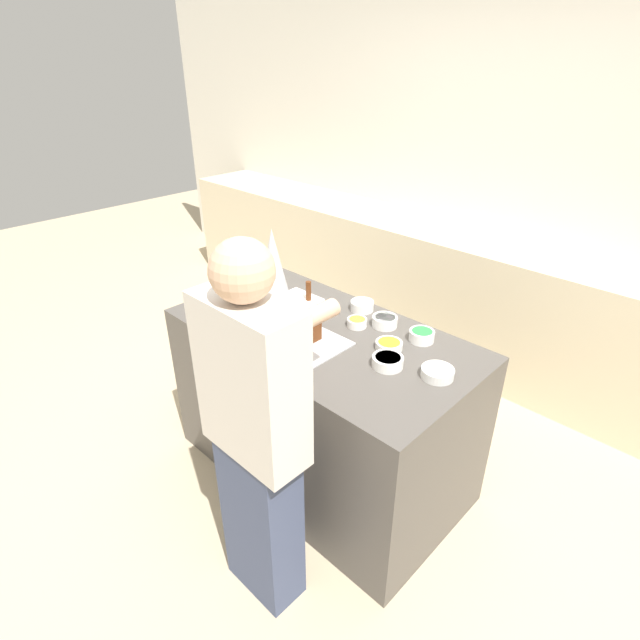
# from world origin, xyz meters

# --- Properties ---
(ground_plane) EXTENTS (12.00, 12.00, 0.00)m
(ground_plane) POSITION_xyz_m (0.00, 0.00, 0.00)
(ground_plane) COLOR #C6B28E
(wall_back) EXTENTS (8.00, 0.05, 2.60)m
(wall_back) POSITION_xyz_m (0.00, 1.94, 1.30)
(wall_back) COLOR white
(wall_back) RESTS_ON ground_plane
(back_cabinet_block) EXTENTS (6.00, 0.60, 0.94)m
(back_cabinet_block) POSITION_xyz_m (0.00, 1.62, 0.47)
(back_cabinet_block) COLOR beige
(back_cabinet_block) RESTS_ON ground_plane
(kitchen_island) EXTENTS (1.52, 0.82, 0.88)m
(kitchen_island) POSITION_xyz_m (0.00, 0.00, 0.44)
(kitchen_island) COLOR #514C47
(kitchen_island) RESTS_ON ground_plane
(baking_tray) EXTENTS (0.45, 0.31, 0.01)m
(baking_tray) POSITION_xyz_m (-0.03, -0.13, 0.89)
(baking_tray) COLOR silver
(baking_tray) RESTS_ON kitchen_island
(gingerbread_house) EXTENTS (0.19, 0.16, 0.30)m
(gingerbread_house) POSITION_xyz_m (-0.03, -0.13, 1.00)
(gingerbread_house) COLOR #5B2D14
(gingerbread_house) RESTS_ON baking_tray
(decorative_tree) EXTENTS (0.17, 0.17, 0.37)m
(decorative_tree) POSITION_xyz_m (-0.50, 0.14, 1.07)
(decorative_tree) COLOR silver
(decorative_tree) RESTS_ON kitchen_island
(candy_bowl_far_left) EXTENTS (0.14, 0.14, 0.04)m
(candy_bowl_far_left) POSITION_xyz_m (0.61, 0.06, 0.90)
(candy_bowl_far_left) COLOR white
(candy_bowl_far_left) RESTS_ON kitchen_island
(candy_bowl_center_rear) EXTENTS (0.12, 0.12, 0.05)m
(candy_bowl_center_rear) POSITION_xyz_m (-0.01, 0.31, 0.91)
(candy_bowl_center_rear) COLOR white
(candy_bowl_center_rear) RESTS_ON kitchen_island
(candy_bowl_beside_tree) EXTENTS (0.12, 0.12, 0.05)m
(candy_bowl_beside_tree) POSITION_xyz_m (0.39, 0.26, 0.91)
(candy_bowl_beside_tree) COLOR white
(candy_bowl_beside_tree) RESTS_ON kitchen_island
(candy_bowl_far_right) EXTENTS (0.12, 0.12, 0.04)m
(candy_bowl_far_right) POSITION_xyz_m (0.33, 0.10, 0.90)
(candy_bowl_far_right) COLOR white
(candy_bowl_far_right) RESTS_ON kitchen_island
(candy_bowl_near_tray_left) EXTENTS (0.12, 0.12, 0.05)m
(candy_bowl_near_tray_left) POSITION_xyz_m (0.18, 0.26, 0.91)
(candy_bowl_near_tray_left) COLOR white
(candy_bowl_near_tray_left) RESTS_ON kitchen_island
(candy_bowl_behind_tray) EXTENTS (0.14, 0.14, 0.05)m
(candy_bowl_behind_tray) POSITION_xyz_m (0.41, -0.02, 0.91)
(candy_bowl_behind_tray) COLOR white
(candy_bowl_behind_tray) RESTS_ON kitchen_island
(candy_bowl_near_tray_right) EXTENTS (0.10, 0.10, 0.04)m
(candy_bowl_near_tray_right) POSITION_xyz_m (0.09, 0.16, 0.90)
(candy_bowl_near_tray_right) COLOR white
(candy_bowl_near_tray_right) RESTS_ON kitchen_island
(person) EXTENTS (0.42, 0.52, 1.60)m
(person) POSITION_xyz_m (0.30, -0.67, 0.82)
(person) COLOR #424C6B
(person) RESTS_ON ground_plane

